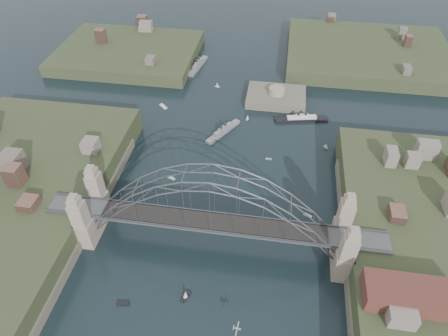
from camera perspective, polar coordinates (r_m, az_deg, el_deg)
ground at (r=104.61m, az=-1.54°, el=-10.67°), size 500.00×500.00×0.00m
bridge at (r=95.07m, az=-1.67°, el=-6.19°), size 84.00×13.80×24.60m
shore_west at (r=123.78m, az=-28.83°, el=-5.56°), size 50.50×90.00×12.00m
headland_nw at (r=189.79m, az=-13.44°, el=15.22°), size 60.00×45.00×9.00m
headland_ne at (r=194.38m, az=19.73°, el=14.65°), size 70.00×55.00×9.50m
fort_island at (r=156.22m, az=7.39°, el=9.46°), size 22.00×16.00×9.40m
wharf_shed at (r=93.19m, az=25.52°, el=-16.08°), size 20.00×8.00×4.00m
naval_cruiser_near at (r=137.48m, az=-0.12°, el=5.30°), size 10.10×15.16×4.89m
naval_cruiser_far at (r=177.16m, az=-3.74°, el=14.42°), size 5.35×17.61×5.89m
ocean_liner at (r=146.00m, az=11.02°, el=6.90°), size 19.11×6.46×4.66m
aeroplane at (r=87.46m, az=1.77°, el=-21.93°), size 1.69×3.15×0.46m
small_boat_a at (r=121.30m, az=-7.51°, el=-1.47°), size 2.53×1.50×1.43m
small_boat_b at (r=127.82m, az=6.39°, el=1.29°), size 2.02×0.74×0.45m
small_boat_c at (r=95.91m, az=-5.51°, el=-17.64°), size 2.12×3.18×2.38m
small_boat_d at (r=135.11m, az=14.41°, el=3.09°), size 1.69×1.95×2.38m
small_boat_e at (r=152.71m, az=-8.67°, el=8.70°), size 3.69×3.64×0.45m
small_boat_f at (r=143.85m, az=3.37°, el=7.22°), size 1.31×1.79×2.38m
small_boat_h at (r=162.52m, az=-0.98°, el=11.74°), size 2.36×1.30×2.38m
small_boat_i at (r=112.61m, az=11.86°, el=-6.67°), size 2.45×1.79×0.45m
small_boat_j at (r=97.88m, az=-14.24°, el=-18.27°), size 2.89×1.34×0.45m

